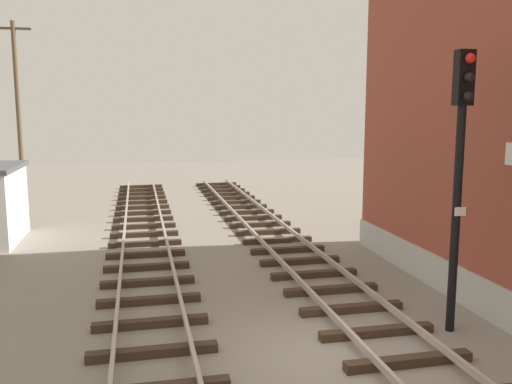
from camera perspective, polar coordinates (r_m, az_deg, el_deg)
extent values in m
plane|color=gray|center=(10.94, 7.79, -16.79)|extent=(80.00, 80.00, 0.00)
cube|color=#38281C|center=(10.83, 15.79, -16.80)|extent=(2.50, 0.24, 0.18)
cube|color=#38281C|center=(11.94, 12.61, -14.20)|extent=(2.50, 0.24, 0.18)
cube|color=#38281C|center=(13.10, 10.03, -12.02)|extent=(2.50, 0.24, 0.18)
cube|color=#38281C|center=(14.30, 7.91, -10.18)|extent=(2.50, 0.24, 0.18)
cube|color=#38281C|center=(15.53, 6.14, -8.62)|extent=(2.50, 0.24, 0.18)
cube|color=#38281C|center=(16.77, 4.64, -7.28)|extent=(2.50, 0.24, 0.18)
cube|color=#38281C|center=(18.04, 3.36, -6.12)|extent=(2.50, 0.24, 0.18)
cube|color=#38281C|center=(19.32, 2.26, -5.12)|extent=(2.50, 0.24, 0.18)
cube|color=#38281C|center=(20.61, 1.29, -4.24)|extent=(2.50, 0.24, 0.18)
cube|color=#38281C|center=(21.91, 0.44, -3.46)|extent=(2.50, 0.24, 0.18)
cube|color=#38281C|center=(23.22, -0.31, -2.77)|extent=(2.50, 0.24, 0.18)
cube|color=#38281C|center=(24.53, -0.99, -2.15)|extent=(2.50, 0.24, 0.18)
cube|color=#38281C|center=(25.85, -1.59, -1.59)|extent=(2.50, 0.24, 0.18)
cube|color=#38281C|center=(27.18, -2.13, -1.09)|extent=(2.50, 0.24, 0.18)
cube|color=#38281C|center=(28.51, -2.63, -0.64)|extent=(2.50, 0.24, 0.18)
cube|color=#38281C|center=(29.84, -3.08, -0.22)|extent=(2.50, 0.24, 0.18)
cube|color=#38281C|center=(31.18, -3.49, 0.16)|extent=(2.50, 0.24, 0.18)
cube|color=#38281C|center=(32.52, -3.86, 0.51)|extent=(2.50, 0.24, 0.18)
cube|color=#38281C|center=(33.86, -4.21, 0.83)|extent=(2.50, 0.24, 0.18)
cube|color=#9E9389|center=(11.03, 10.67, -15.22)|extent=(0.08, 49.28, 0.14)
cube|color=#9E9389|center=(11.64, 17.42, -14.17)|extent=(0.08, 49.28, 0.14)
cube|color=#38281C|center=(10.98, -10.83, -16.25)|extent=(2.50, 0.24, 0.18)
cube|color=#38281C|center=(12.31, -11.04, -13.43)|extent=(2.50, 0.24, 0.18)
cube|color=#38281C|center=(13.67, -11.21, -11.17)|extent=(2.50, 0.24, 0.18)
cube|color=#38281C|center=(15.04, -11.34, -9.31)|extent=(2.50, 0.24, 0.18)
cube|color=#38281C|center=(16.43, -11.45, -7.77)|extent=(2.50, 0.24, 0.18)
cube|color=#38281C|center=(17.82, -11.54, -6.47)|extent=(2.50, 0.24, 0.18)
cube|color=#38281C|center=(19.23, -11.62, -5.36)|extent=(2.50, 0.24, 0.18)
cube|color=#38281C|center=(20.64, -11.68, -4.40)|extent=(2.50, 0.24, 0.18)
cube|color=#38281C|center=(22.05, -11.74, -3.56)|extent=(2.50, 0.24, 0.18)
cube|color=#38281C|center=(23.47, -11.79, -2.83)|extent=(2.50, 0.24, 0.18)
cube|color=#38281C|center=(24.89, -11.84, -2.17)|extent=(2.50, 0.24, 0.18)
cube|color=#38281C|center=(26.32, -11.88, -1.59)|extent=(2.50, 0.24, 0.18)
cube|color=#38281C|center=(27.75, -11.91, -1.07)|extent=(2.50, 0.24, 0.18)
cube|color=#38281C|center=(29.18, -11.95, -0.60)|extent=(2.50, 0.24, 0.18)
cube|color=#38281C|center=(30.61, -11.98, -0.17)|extent=(2.50, 0.24, 0.18)
cube|color=#38281C|center=(32.04, -12.00, 0.21)|extent=(2.50, 0.24, 0.18)
cube|color=#38281C|center=(33.48, -12.03, 0.57)|extent=(2.50, 0.24, 0.18)
cube|color=#9E9389|center=(10.27, -14.94, -17.24)|extent=(0.08, 49.28, 0.14)
cube|color=#9E9389|center=(10.30, -6.54, -16.93)|extent=(0.08, 49.28, 0.14)
cylinder|color=black|center=(12.00, 20.32, -2.94)|extent=(0.18, 0.18, 4.77)
cube|color=black|center=(11.80, 21.07, 11.18)|extent=(0.36, 0.24, 1.10)
sphere|color=red|center=(11.67, 21.67, 12.99)|extent=(0.20, 0.20, 0.20)
sphere|color=black|center=(11.65, 21.57, 11.19)|extent=(0.20, 0.20, 0.20)
sphere|color=black|center=(11.63, 21.47, 9.39)|extent=(0.20, 0.20, 0.20)
cube|color=white|center=(11.85, 20.74, -1.93)|extent=(0.24, 0.03, 0.18)
cube|color=#B2B2AD|center=(14.07, 21.34, -9.48)|extent=(0.08, 12.59, 0.90)
cylinder|color=brown|center=(32.13, -23.78, 7.90)|extent=(0.24, 0.24, 9.34)
cube|color=#4C3D2D|center=(32.41, -24.26, 15.46)|extent=(1.80, 0.12, 0.12)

